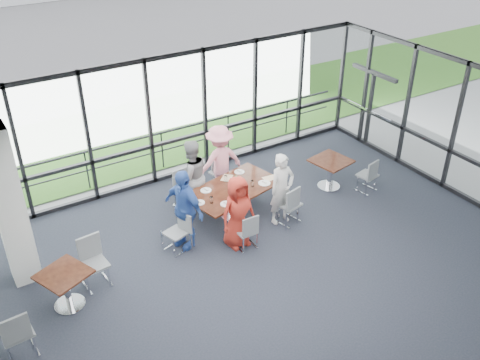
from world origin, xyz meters
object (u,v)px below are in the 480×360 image
diner_end (184,209)px  chair_spare_la (17,333)px  diner_far_right (220,161)px  chair_main_nl (246,231)px  chair_main_fl (184,191)px  chair_main_nr (289,204)px  chair_main_end (176,233)px  chair_main_fr (220,173)px  diner_near_left (238,212)px  side_table_right (331,164)px  diner_far_left (191,176)px  main_table (233,192)px  diner_near_right (282,189)px  structural_column (10,208)px  side_table_left (65,279)px  chair_spare_r (367,175)px  chair_spare_lb (94,264)px

diner_end → chair_spare_la: bearing=-88.8°
diner_far_right → chair_main_nl: 2.24m
chair_main_fl → chair_main_nr: bearing=128.8°
diner_end → chair_main_end: (-0.24, -0.07, -0.46)m
chair_main_fl → chair_main_fr: 1.18m
diner_near_left → chair_spare_la: (-4.55, -0.64, -0.33)m
side_table_right → diner_far_left: (-3.33, 0.91, 0.24)m
chair_main_fl → chair_main_end: size_ratio=1.04×
chair_main_fl → chair_main_end: (-0.87, -1.34, -0.02)m
main_table → chair_main_end: chair_main_end is taller
diner_near_right → diner_far_right: (-0.56, 1.72, 0.06)m
diner_far_right → diner_end: size_ratio=1.00×
chair_main_fr → side_table_right: bearing=135.5°
diner_end → diner_far_right: bearing=112.4°
chair_main_nr → chair_main_nl: bearing=178.4°
chair_spare_la → structural_column: bearing=71.3°
diner_near_left → chair_spare_la: diner_near_left is taller
chair_main_end → side_table_left: bearing=-96.0°
structural_column → chair_main_nr: 5.66m
main_table → side_table_right: size_ratio=2.37×
side_table_left → main_table: bearing=12.4°
side_table_right → diner_near_right: size_ratio=0.59×
chair_main_fl → chair_spare_r: 4.43m
side_table_left → diner_far_right: bearing=23.7°
chair_spare_la → chair_spare_lb: size_ratio=0.98×
diner_end → diner_near_left: bearing=41.2°
diner_end → chair_main_nl: size_ratio=2.19×
diner_end → chair_main_end: 0.53m
chair_main_nr → chair_main_end: size_ratio=1.09×
diner_far_left → chair_main_end: (-0.98, -1.19, -0.45)m
diner_end → diner_near_right: bearing=63.4°
diner_far_left → chair_spare_lb: size_ratio=1.78×
chair_spare_la → chair_main_nl: bearing=2.2°
side_table_right → diner_end: size_ratio=0.55×
structural_column → diner_far_left: 3.93m
side_table_left → diner_near_right: (4.82, 0.15, 0.21)m
diner_far_right → chair_main_end: (-1.88, -1.43, -0.47)m
main_table → diner_near_right: diner_near_right is taller
main_table → chair_main_nl: 1.19m
diner_far_left → structural_column: bearing=3.4°
chair_spare_lb → structural_column: bearing=-46.6°
main_table → chair_spare_r: 3.43m
side_table_right → chair_main_nr: (-1.76, -0.68, -0.17)m
structural_column → diner_end: structural_column is taller
chair_main_nr → side_table_right: bearing=8.3°
diner_near_right → chair_main_fr: bearing=102.0°
diner_far_right → chair_main_nr: (0.68, -1.84, -0.43)m
diner_near_right → chair_spare_lb: 4.23m
diner_far_left → chair_spare_r: bearing=156.6°
side_table_left → diner_end: (2.63, 0.51, 0.27)m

